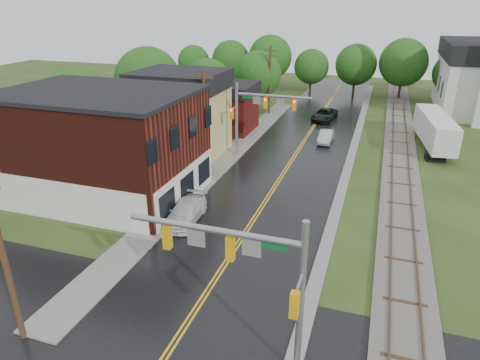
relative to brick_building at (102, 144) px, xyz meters
The scene contains 21 objects.
main_road 19.95m from the brick_building, 50.23° to the left, with size 10.00×90.00×0.02m, color black.
cross_road 18.49m from the brick_building, 46.16° to the right, with size 60.00×9.00×0.02m, color black.
curb_right 27.15m from the brick_building, 48.20° to the left, with size 0.80×70.00×0.12m, color gray.
sidewalk_left 12.52m from the brick_building, 57.86° to the left, with size 2.40×50.00×0.12m, color gray.
brick_building is the anchor object (origin of this frame).
yellow_house 11.14m from the brick_building, 82.32° to the left, with size 8.00×7.00×6.40m, color tan.
darkred_building 20.25m from the brick_building, 82.92° to the left, with size 7.00×6.00×4.40m, color #3F0F0C.
railroad 30.36m from the brick_building, 41.66° to the left, with size 3.20×80.00×0.30m.
traffic_signal_near 20.60m from the brick_building, 39.17° to the right, with size 7.34×0.30×7.20m.
traffic_signal_far 15.03m from the brick_building, 53.08° to the left, with size 7.34×0.43×7.20m.
utility_pole_a 16.05m from the brick_building, 69.25° to the right, with size 1.80×0.28×9.00m.
utility_pole_b 9.03m from the brick_building, 50.93° to the left, with size 1.80×0.28×9.00m.
utility_pole_c 29.56m from the brick_building, 78.91° to the left, with size 1.80×0.28×9.00m.
tree_left_a 10.14m from the brick_building, 136.87° to the left, with size 6.80×6.80×8.67m.
tree_left_b 17.80m from the brick_building, 107.61° to the left, with size 7.60×7.60×9.69m.
tree_left_c 24.94m from the brick_building, 93.14° to the left, with size 6.00×6.00×7.65m.
tree_left_e 31.12m from the brick_building, 83.29° to the left, with size 6.40×6.40×8.16m.
suv_dark 31.38m from the brick_building, 64.80° to the left, with size 2.45×5.32×1.48m, color black.
sedan_silver 24.31m from the brick_building, 52.04° to the left, with size 1.38×3.96×1.30m, color #ADAEB2.
pickup_white 9.02m from the brick_building, 16.20° to the right, with size 1.98×4.86×1.41m, color silver.
semi_trailer 32.90m from the brick_building, 38.61° to the left, with size 3.67×11.05×3.51m.
Camera 1 is at (7.62, -11.43, 14.44)m, focal length 32.00 mm.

